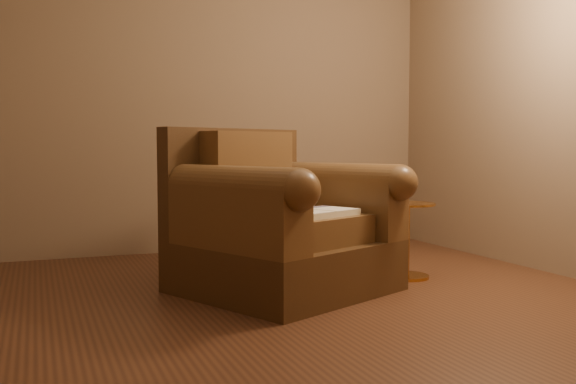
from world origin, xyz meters
name	(u,v)px	position (x,y,z in m)	size (l,w,h in m)	color
floor	(293,303)	(0.00, 0.00, 0.00)	(4.00, 4.00, 0.00)	#4E2C1A
armchair	(279,227)	(0.05, 0.36, 0.38)	(1.44, 1.42, 0.99)	#432B16
teddy_bear	(271,196)	(0.03, 0.45, 0.57)	(0.19, 0.22, 0.26)	#C8AE8C
guidebook	(317,213)	(0.19, 0.10, 0.49)	(0.55, 0.47, 0.04)	beige
side_table	(408,238)	(0.97, 0.36, 0.27)	(0.36, 0.36, 0.50)	#C68336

